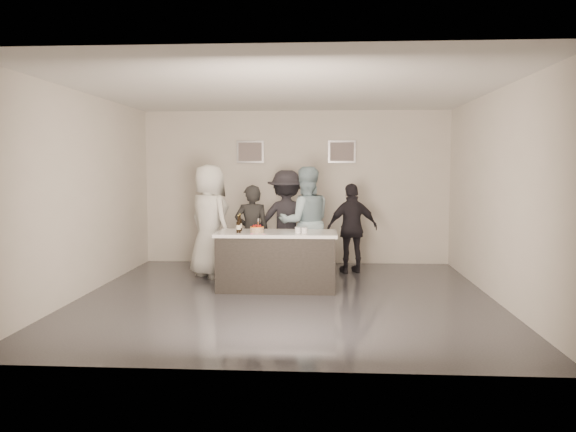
% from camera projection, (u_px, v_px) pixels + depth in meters
% --- Properties ---
extents(floor, '(6.00, 6.00, 0.00)m').
position_uv_depth(floor, '(286.00, 297.00, 8.23)').
color(floor, '#3D3D42').
rests_on(floor, ground).
extents(ceiling, '(6.00, 6.00, 0.00)m').
position_uv_depth(ceiling, '(286.00, 89.00, 7.96)').
color(ceiling, white).
extents(wall_back, '(6.00, 0.04, 3.00)m').
position_uv_depth(wall_back, '(296.00, 187.00, 11.08)').
color(wall_back, silver).
rests_on(wall_back, ground).
extents(wall_front, '(6.00, 0.04, 3.00)m').
position_uv_depth(wall_front, '(264.00, 211.00, 5.11)').
color(wall_front, silver).
rests_on(wall_front, ground).
extents(wall_left, '(0.04, 6.00, 3.00)m').
position_uv_depth(wall_left, '(83.00, 194.00, 8.28)').
color(wall_left, silver).
rests_on(wall_left, ground).
extents(wall_right, '(0.04, 6.00, 3.00)m').
position_uv_depth(wall_right, '(498.00, 196.00, 7.91)').
color(wall_right, silver).
rests_on(wall_right, ground).
extents(picture_left, '(0.54, 0.04, 0.44)m').
position_uv_depth(picture_left, '(250.00, 152.00, 11.04)').
color(picture_left, '#B2B2B7').
rests_on(picture_left, wall_back).
extents(picture_right, '(0.54, 0.04, 0.44)m').
position_uv_depth(picture_right, '(342.00, 152.00, 10.93)').
color(picture_right, '#B2B2B7').
rests_on(picture_right, wall_back).
extents(bar_counter, '(1.86, 0.86, 0.90)m').
position_uv_depth(bar_counter, '(277.00, 261.00, 8.72)').
color(bar_counter, white).
rests_on(bar_counter, ground).
extents(cake, '(0.21, 0.21, 0.07)m').
position_uv_depth(cake, '(257.00, 230.00, 8.66)').
color(cake, orange).
rests_on(cake, bar_counter).
extents(beer_bottle_a, '(0.07, 0.07, 0.26)m').
position_uv_depth(beer_bottle_a, '(240.00, 223.00, 8.80)').
color(beer_bottle_a, black).
rests_on(beer_bottle_a, bar_counter).
extents(beer_bottle_b, '(0.07, 0.07, 0.26)m').
position_uv_depth(beer_bottle_b, '(238.00, 224.00, 8.55)').
color(beer_bottle_b, black).
rests_on(beer_bottle_b, bar_counter).
extents(tumbler_cluster, '(0.19, 0.19, 0.08)m').
position_uv_depth(tumbler_cluster, '(301.00, 230.00, 8.61)').
color(tumbler_cluster, orange).
rests_on(tumbler_cluster, bar_counter).
extents(candles, '(0.24, 0.08, 0.01)m').
position_uv_depth(candles, '(257.00, 234.00, 8.39)').
color(candles, pink).
rests_on(candles, bar_counter).
extents(person_main_black, '(0.62, 0.45, 1.60)m').
position_uv_depth(person_main_black, '(252.00, 232.00, 9.49)').
color(person_main_black, black).
rests_on(person_main_black, ground).
extents(person_main_blue, '(1.07, 0.91, 1.91)m').
position_uv_depth(person_main_blue, '(305.00, 223.00, 9.58)').
color(person_main_blue, '#98BAC7').
rests_on(person_main_blue, ground).
extents(person_guest_left, '(1.12, 1.10, 1.95)m').
position_uv_depth(person_guest_left, '(209.00, 221.00, 9.68)').
color(person_guest_left, white).
rests_on(person_guest_left, ground).
extents(person_guest_right, '(1.01, 0.64, 1.61)m').
position_uv_depth(person_guest_right, '(352.00, 228.00, 10.06)').
color(person_guest_right, black).
rests_on(person_guest_right, ground).
extents(person_guest_back, '(1.22, 0.74, 1.84)m').
position_uv_depth(person_guest_back, '(287.00, 221.00, 10.20)').
color(person_guest_back, '#242329').
rests_on(person_guest_back, ground).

